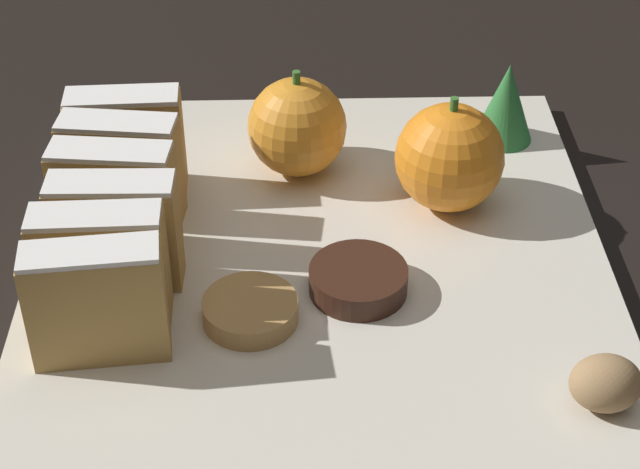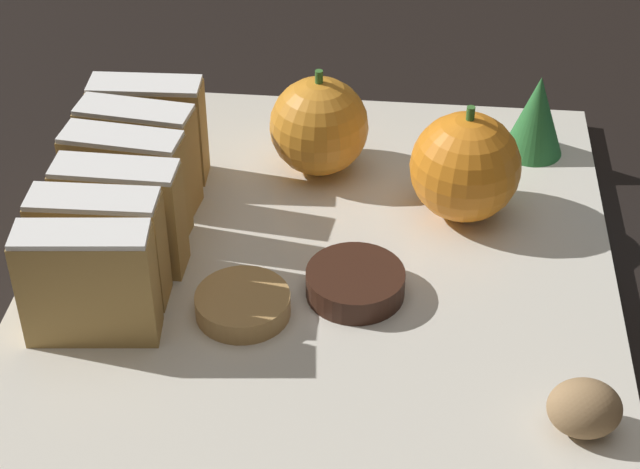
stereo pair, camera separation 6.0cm
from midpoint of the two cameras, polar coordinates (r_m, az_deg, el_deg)
The scene contains 14 objects.
ground_plane at distance 0.62m, azimuth -2.74°, elevation -3.18°, with size 6.00×6.00×0.00m, color black.
serving_platter at distance 0.62m, azimuth -2.76°, elevation -2.76°, with size 0.34×0.41×0.01m.
stollen_slice_front at distance 0.56m, azimuth -14.83°, elevation -3.67°, with size 0.07×0.03×0.07m.
stollen_slice_second at distance 0.59m, azimuth -14.49°, elevation -1.71°, with size 0.07×0.03×0.07m.
stollen_slice_third at distance 0.61m, azimuth -13.60°, elevation 0.11°, with size 0.07×0.03×0.07m.
stollen_slice_fourth at distance 0.63m, azimuth -13.55°, elevation 1.77°, with size 0.07×0.03×0.07m.
stollen_slice_fifth at distance 0.66m, azimuth -13.09°, elevation 3.32°, with size 0.07×0.03×0.07m.
stollen_slice_sixth at distance 0.68m, azimuth -12.75°, elevation 4.75°, with size 0.07×0.03×0.07m.
orange_near at distance 0.69m, azimuth -3.72°, elevation 5.67°, with size 0.06×0.06×0.07m.
orange_far at distance 0.65m, azimuth 4.35°, elevation 4.03°, with size 0.07×0.07×0.08m.
walnut at distance 0.54m, azimuth 11.96°, elevation -7.91°, with size 0.04×0.03×0.03m.
chocolate_cookie at distance 0.60m, azimuth -0.79°, elevation -2.55°, with size 0.06×0.06×0.02m.
gingerbread_cookie at distance 0.59m, azimuth -6.66°, elevation -4.16°, with size 0.05×0.05×0.01m.
evergreen_sprig at distance 0.73m, azimuth 7.59°, elevation 6.94°, with size 0.04×0.04×0.06m.
Camera 1 is at (-0.01, -0.48, 0.40)m, focal length 60.00 mm.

